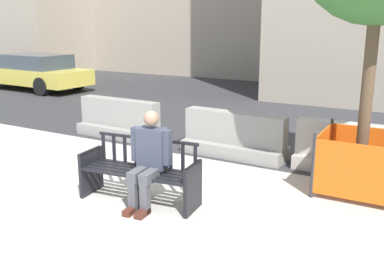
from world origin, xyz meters
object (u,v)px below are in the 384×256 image
at_px(jersey_barrier_centre, 234,138).
at_px(car_taxi_near, 34,72).
at_px(construction_fence, 360,161).
at_px(seated_person, 149,157).
at_px(jersey_barrier_left, 120,121).
at_px(jersey_barrier_right, 356,153).
at_px(street_bench, 140,174).

height_order(jersey_barrier_centre, car_taxi_near, car_taxi_near).
bearing_deg(car_taxi_near, construction_fence, -20.88).
xyz_separation_m(jersey_barrier_centre, construction_fence, (2.36, -0.76, 0.14)).
bearing_deg(seated_person, construction_fence, 38.10).
bearing_deg(seated_person, jersey_barrier_left, 134.90).
bearing_deg(seated_person, car_taxi_near, 146.31).
xyz_separation_m(jersey_barrier_right, car_taxi_near, (-12.22, 3.87, 0.35)).
relative_size(construction_fence, car_taxi_near, 0.24).
distance_m(construction_fence, car_taxi_near, 13.27).
bearing_deg(jersey_barrier_centre, jersey_barrier_left, 178.93).
bearing_deg(jersey_barrier_left, jersey_barrier_centre, -1.07).
bearing_deg(car_taxi_near, jersey_barrier_right, -17.60).
xyz_separation_m(jersey_barrier_centre, jersey_barrier_left, (-2.79, 0.05, 0.00)).
xyz_separation_m(seated_person, car_taxi_near, (-9.96, 6.64, -0.00)).
height_order(jersey_barrier_right, construction_fence, construction_fence).
relative_size(jersey_barrier_centre, car_taxi_near, 0.42).
height_order(street_bench, seated_person, seated_person).
distance_m(jersey_barrier_right, car_taxi_near, 12.82).
relative_size(street_bench, car_taxi_near, 0.36).
relative_size(jersey_barrier_centre, jersey_barrier_right, 1.01).
relative_size(jersey_barrier_centre, construction_fence, 1.75).
bearing_deg(car_taxi_near, seated_person, -33.69).
distance_m(jersey_barrier_centre, jersey_barrier_left, 2.79).
bearing_deg(jersey_barrier_centre, car_taxi_near, 158.42).
distance_m(seated_person, jersey_barrier_right, 3.59).
distance_m(seated_person, jersey_barrier_centre, 2.69).
relative_size(jersey_barrier_left, construction_fence, 1.75).
bearing_deg(jersey_barrier_right, construction_fence, -78.31).
relative_size(jersey_barrier_right, construction_fence, 1.74).
distance_m(jersey_barrier_left, car_taxi_near, 8.24).
xyz_separation_m(street_bench, seated_person, (0.19, -0.04, 0.29)).
height_order(seated_person, car_taxi_near, car_taxi_near).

